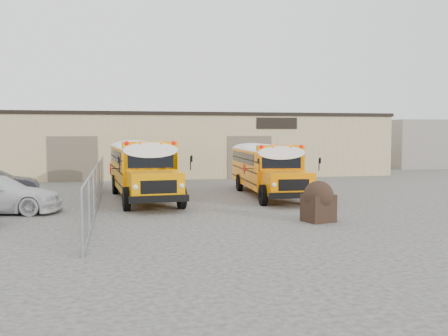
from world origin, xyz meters
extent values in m
plane|color=#373533|center=(0.00, 0.00, 0.00)|extent=(120.00, 120.00, 0.00)
cube|color=#D0BD81|center=(0.00, 20.00, 2.25)|extent=(30.00, 10.00, 4.50)
cube|color=black|center=(0.00, 20.00, 4.55)|extent=(30.20, 10.20, 0.25)
cube|color=black|center=(6.00, 14.98, 3.90)|extent=(3.00, 0.08, 0.80)
cube|color=brown|center=(-8.00, 14.98, 1.50)|extent=(3.20, 0.08, 3.00)
cube|color=brown|center=(4.00, 14.98, 1.50)|extent=(3.20, 0.08, 3.00)
cylinder|color=gray|center=(-6.00, -6.00, 0.90)|extent=(0.07, 0.07, 1.80)
cylinder|color=gray|center=(-6.00, -3.00, 0.90)|extent=(0.07, 0.07, 1.80)
cylinder|color=gray|center=(-6.00, 0.00, 0.90)|extent=(0.07, 0.07, 1.80)
cylinder|color=gray|center=(-6.00, 3.00, 0.90)|extent=(0.07, 0.07, 1.80)
cylinder|color=gray|center=(-6.00, 6.00, 0.90)|extent=(0.07, 0.07, 1.80)
cylinder|color=gray|center=(-6.00, 9.00, 0.90)|extent=(0.07, 0.07, 1.80)
cylinder|color=gray|center=(-6.00, 12.00, 0.90)|extent=(0.07, 0.07, 1.80)
cylinder|color=gray|center=(-6.00, 3.00, 1.78)|extent=(0.05, 18.00, 0.05)
cylinder|color=gray|center=(-6.00, 3.00, 0.05)|extent=(0.05, 18.00, 0.05)
cube|color=gray|center=(-6.00, 3.00, 0.90)|extent=(0.02, 18.00, 1.70)
cube|color=gray|center=(24.00, 24.00, 2.20)|extent=(10.00, 8.00, 4.40)
cube|color=orange|center=(-4.46, 12.12, 1.49)|extent=(2.99, 7.51, 1.98)
cube|color=orange|center=(-4.08, 7.41, 1.06)|extent=(2.29, 2.29, 1.11)
cube|color=black|center=(-4.16, 8.48, 2.05)|extent=(1.98, 0.22, 0.72)
cube|color=white|center=(-4.46, 12.12, 2.63)|extent=(3.00, 7.58, 0.39)
cube|color=orange|center=(-4.18, 8.70, 2.66)|extent=(2.40, 0.67, 0.35)
sphere|color=#E50705|center=(-5.17, 8.40, 2.77)|extent=(0.19, 0.19, 0.19)
sphere|color=#E50705|center=(-3.15, 8.56, 2.77)|extent=(0.19, 0.19, 0.19)
sphere|color=orange|center=(-4.62, 8.45, 2.77)|extent=(0.19, 0.19, 0.19)
sphere|color=orange|center=(-3.71, 8.52, 2.77)|extent=(0.19, 0.19, 0.19)
cube|color=black|center=(-3.98, 6.27, 0.62)|extent=(2.37, 0.40, 0.27)
cube|color=black|center=(-4.75, 15.84, 0.62)|extent=(2.37, 0.38, 0.27)
cube|color=black|center=(-4.46, 12.12, 1.42)|extent=(3.02, 7.36, 0.06)
cube|color=black|center=(-4.48, 12.41, 2.05)|extent=(2.93, 6.36, 0.60)
cylinder|color=black|center=(-5.23, 7.42, 0.50)|extent=(0.35, 1.02, 1.00)
cylinder|color=black|center=(-2.94, 7.60, 0.50)|extent=(0.35, 1.02, 1.00)
cylinder|color=black|center=(-5.72, 13.49, 0.50)|extent=(0.35, 1.02, 1.00)
cylinder|color=black|center=(-3.43, 13.68, 0.50)|extent=(0.35, 1.02, 1.00)
cylinder|color=#BF0505|center=(-5.89, 9.49, 1.61)|extent=(0.07, 0.54, 0.54)
cube|color=orange|center=(2.77, 11.64, 1.39)|extent=(2.63, 6.95, 1.84)
cube|color=orange|center=(2.53, 7.24, 0.99)|extent=(2.09, 2.09, 1.03)
cube|color=black|center=(2.58, 8.24, 1.91)|extent=(1.84, 0.16, 0.67)
cube|color=white|center=(2.77, 11.64, 2.45)|extent=(2.63, 7.03, 0.36)
cube|color=orange|center=(2.60, 8.45, 2.47)|extent=(2.23, 0.57, 0.32)
sphere|color=#E50705|center=(1.64, 8.30, 2.58)|extent=(0.18, 0.18, 0.18)
sphere|color=#E50705|center=(3.53, 8.19, 2.58)|extent=(0.18, 0.18, 0.18)
sphere|color=orange|center=(2.16, 8.27, 2.58)|extent=(0.18, 0.18, 0.18)
sphere|color=orange|center=(3.01, 8.22, 2.58)|extent=(0.18, 0.18, 0.18)
cube|color=black|center=(2.47, 6.18, 0.58)|extent=(2.21, 0.32, 0.25)
cube|color=black|center=(2.97, 15.11, 0.58)|extent=(2.21, 0.30, 0.25)
cube|color=black|center=(2.77, 11.64, 1.32)|extent=(2.65, 6.82, 0.05)
cube|color=black|center=(2.79, 11.91, 1.91)|extent=(2.59, 5.88, 0.56)
cylinder|color=black|center=(1.46, 7.40, 0.47)|extent=(0.30, 0.95, 0.94)
cylinder|color=black|center=(3.60, 7.28, 0.47)|extent=(0.30, 0.95, 0.94)
cylinder|color=black|center=(1.78, 13.06, 0.47)|extent=(0.30, 0.95, 0.94)
cylinder|color=black|center=(3.92, 12.95, 0.47)|extent=(0.30, 0.95, 0.94)
cylinder|color=#BF0505|center=(1.12, 9.39, 1.50)|extent=(0.05, 0.50, 0.50)
cube|color=black|center=(1.98, -2.28, 0.50)|extent=(1.20, 1.13, 0.99)
sphere|color=black|center=(1.98, -2.28, 0.94)|extent=(1.09, 1.09, 1.09)
camera|label=1|loc=(-5.07, -19.03, 3.19)|focal=40.00mm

